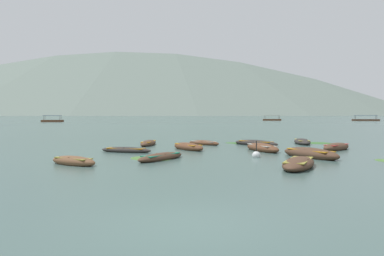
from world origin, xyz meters
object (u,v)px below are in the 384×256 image
object	(u,v)px
rowboat_3	(336,147)
ferry_2	(52,121)
rowboat_2	(148,143)
ferry_1	(366,120)
rowboat_9	(188,147)
rowboat_4	(126,150)
rowboat_5	(256,143)
rowboat_6	(204,143)
rowboat_8	(262,148)
rowboat_13	(299,164)
rowboat_10	(73,161)
ferry_0	(272,120)
rowboat_7	(302,142)
mooring_buoy	(256,155)
rowboat_0	(310,154)
rowboat_1	(161,157)

from	to	relation	value
rowboat_3	ferry_2	size ratio (longest dim) A/B	0.44
rowboat_2	ferry_1	size ratio (longest dim) A/B	0.34
rowboat_3	ferry_1	distance (m)	137.56
rowboat_2	rowboat_9	world-z (taller)	rowboat_9
rowboat_4	ferry_2	size ratio (longest dim) A/B	0.51
rowboat_5	rowboat_6	world-z (taller)	rowboat_5
rowboat_2	ferry_2	size ratio (longest dim) A/B	0.49
rowboat_9	rowboat_6	bearing A→B (deg)	75.12
rowboat_8	rowboat_13	bearing A→B (deg)	-86.91
rowboat_8	rowboat_10	bearing A→B (deg)	-145.64
rowboat_2	rowboat_9	distance (m)	5.22
rowboat_5	ferry_0	xyz separation A→B (m)	(25.33, 126.81, 0.27)
rowboat_4	rowboat_6	xyz separation A→B (m)	(5.50, 6.53, 0.01)
rowboat_9	rowboat_4	bearing A→B (deg)	-154.80
rowboat_7	ferry_2	world-z (taller)	ferry_2
mooring_buoy	rowboat_10	bearing A→B (deg)	-159.78
rowboat_9	ferry_0	size ratio (longest dim) A/B	0.45
rowboat_10	ferry_0	xyz separation A→B (m)	(36.76, 139.30, 0.27)
rowboat_3	ferry_0	world-z (taller)	ferry_0
mooring_buoy	ferry_2	bearing A→B (deg)	118.46
ferry_0	ferry_2	xyz separation A→B (m)	(-83.65, -30.25, -0.00)
ferry_2	rowboat_9	bearing A→B (deg)	-62.39
rowboat_5	mooring_buoy	size ratio (longest dim) A/B	3.30
rowboat_2	rowboat_10	size ratio (longest dim) A/B	1.18
rowboat_0	rowboat_8	size ratio (longest dim) A/B	1.02
rowboat_13	rowboat_8	bearing A→B (deg)	93.09
rowboat_5	rowboat_13	distance (m)	13.19
rowboat_5	rowboat_1	bearing A→B (deg)	-124.55
rowboat_7	rowboat_13	size ratio (longest dim) A/B	0.94
rowboat_10	ferry_1	size ratio (longest dim) A/B	0.29
rowboat_7	rowboat_4	bearing A→B (deg)	-151.55
rowboat_1	rowboat_8	xyz separation A→B (m)	(6.80, 5.39, 0.06)
rowboat_9	rowboat_0	bearing A→B (deg)	-31.81
ferry_2	mooring_buoy	world-z (taller)	ferry_2
rowboat_6	rowboat_13	size ratio (longest dim) A/B	0.70
rowboat_1	rowboat_0	bearing A→B (deg)	8.52
ferry_1	rowboat_0	bearing A→B (deg)	-115.04
rowboat_8	rowboat_5	bearing A→B (deg)	87.25
rowboat_0	rowboat_13	world-z (taller)	rowboat_0
rowboat_9	rowboat_10	xyz separation A→B (m)	(-5.74, -8.44, -0.02)
ferry_1	mooring_buoy	distance (m)	144.83
rowboat_0	ferry_1	bearing A→B (deg)	64.96
rowboat_1	rowboat_8	bearing A→B (deg)	38.38
rowboat_1	mooring_buoy	xyz separation A→B (m)	(5.80, 1.49, -0.04)
rowboat_9	ferry_1	world-z (taller)	ferry_1
rowboat_2	rowboat_9	xyz separation A→B (m)	(3.60, -3.78, 0.03)
rowboat_4	mooring_buoy	size ratio (longest dim) A/B	3.31
rowboat_1	ferry_2	world-z (taller)	ferry_2
rowboat_2	rowboat_6	xyz separation A→B (m)	(4.80, 0.72, -0.02)
rowboat_3	rowboat_13	xyz separation A→B (m)	(-5.25, -9.31, -0.01)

